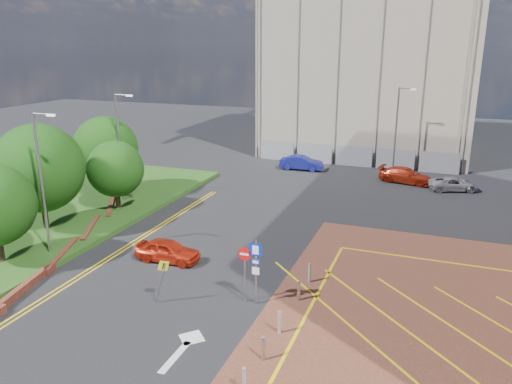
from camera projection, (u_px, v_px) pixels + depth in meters
The scene contains 18 objects.
ground at pixel (238, 312), 22.71m from camera, with size 140.00×140.00×0.00m, color black.
grass_bed at pixel (28, 220), 34.09m from camera, with size 14.00×32.00×0.30m, color #2A4C18.
retaining_wall at pixel (60, 254), 28.41m from camera, with size 6.06×20.33×0.40m.
tree_b at pixel (39, 168), 31.18m from camera, with size 5.60×5.60×6.74m.
tree_c at pixel (115, 169), 35.30m from camera, with size 4.00×4.00×4.90m.
tree_d at pixel (106, 149), 38.80m from camera, with size 5.00×5.00×6.08m.
lamp_left_near at pixel (42, 178), 27.34m from camera, with size 1.53×0.16×8.00m.
lamp_left_far at pixel (120, 143), 36.98m from camera, with size 1.53×0.16×8.00m.
lamp_back at pixel (397, 128), 45.21m from camera, with size 1.53×0.16×8.00m.
sign_cluster at pixel (252, 265), 22.93m from camera, with size 1.17×0.12×3.20m.
warning_sign at pixel (162, 277), 22.97m from camera, with size 0.81×0.43×2.24m.
bollard_row at pixel (274, 332), 20.31m from camera, with size 0.14×11.14×0.90m.
construction_building at pixel (374, 50), 55.45m from camera, with size 21.20×19.20×22.00m, color gray.
construction_fence at pixel (364, 157), 49.01m from camera, with size 21.60×0.06×2.00m, color gray.
car_red_left at pixel (168, 251), 27.86m from camera, with size 1.48×3.68×1.25m, color red.
car_blue_back at pixel (301, 163), 48.01m from camera, with size 1.45×4.15×1.37m, color navy.
car_red_back at pixel (406, 175), 43.52m from camera, with size 1.87×4.59×1.33m, color maroon.
car_silver_back at pixel (453, 184), 41.26m from camera, with size 1.82×3.95×1.10m, color #AEADB5.
Camera 1 is at (7.84, -18.62, 11.75)m, focal length 35.00 mm.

